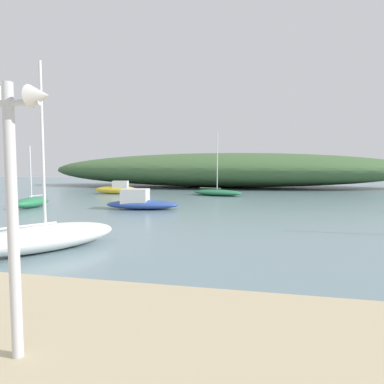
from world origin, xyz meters
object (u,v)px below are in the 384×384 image
object	(u,v)px
sailboat_near_shore	(217,192)
sailboat_inner_mooring	(46,237)
motorboat_off_point	(140,202)
sailboat_far_left	(32,202)
motorboat_centre_water	(117,189)

from	to	relation	value
sailboat_near_shore	sailboat_inner_mooring	bearing A→B (deg)	-96.81
motorboat_off_point	sailboat_far_left	world-z (taller)	sailboat_far_left
motorboat_off_point	sailboat_far_left	xyz separation A→B (m)	(-6.43, -0.66, -0.08)
sailboat_far_left	sailboat_inner_mooring	size ratio (longest dim) A/B	0.68
sailboat_near_shore	motorboat_centre_water	distance (m)	8.89
sailboat_far_left	sailboat_inner_mooring	bearing A→B (deg)	-50.35
sailboat_inner_mooring	motorboat_centre_water	world-z (taller)	sailboat_inner_mooring
sailboat_far_left	sailboat_inner_mooring	xyz separation A→B (m)	(7.17, -8.65, 0.06)
motorboat_off_point	motorboat_centre_water	world-z (taller)	motorboat_centre_water
sailboat_far_left	sailboat_near_shore	bearing A→B (deg)	47.87
sailboat_far_left	motorboat_centre_water	bearing A→B (deg)	86.87
sailboat_far_left	motorboat_centre_water	xyz separation A→B (m)	(0.57, 10.39, 0.13)
sailboat_near_shore	sailboat_far_left	bearing A→B (deg)	-132.13
motorboat_off_point	sailboat_near_shore	world-z (taller)	sailboat_near_shore
sailboat_inner_mooring	sailboat_far_left	bearing A→B (deg)	129.65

